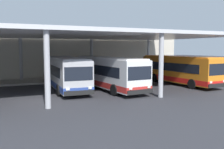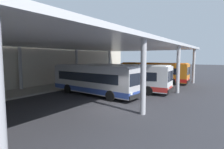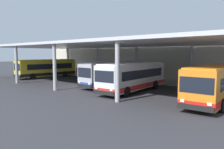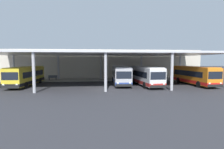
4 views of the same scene
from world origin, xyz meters
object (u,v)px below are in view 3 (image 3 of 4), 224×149
bus_second_bay (116,73)px  bus_middle_bay (134,76)px  bus_far_bay (216,83)px  bus_nearest_bay (47,68)px  bench_waiting (88,72)px  trash_bin (77,71)px

bus_second_bay → bus_middle_bay: size_ratio=1.00×
bus_second_bay → bus_far_bay: (12.56, -1.72, 0.00)m
bus_nearest_bay → bench_waiting: bearing=70.3°
bus_far_bay → trash_bin: (-29.10, 9.06, -0.98)m
trash_bin → bus_nearest_bay: bearing=-85.1°
bus_nearest_bay → bench_waiting: (2.62, 7.30, -0.99)m
trash_bin → bus_second_bay: bearing=-23.9°
bus_middle_bay → bus_far_bay: bearing=-0.4°
bus_far_bay → bus_middle_bay: bearing=179.6°
bus_nearest_bay → bus_second_bay: size_ratio=1.00×
bus_second_bay → bus_middle_bay: 4.24m
bus_nearest_bay → bus_second_bay: (15.90, 0.11, 0.00)m
bench_waiting → trash_bin: (-3.26, 0.15, 0.01)m
bus_middle_bay → trash_bin: bearing=156.2°
bus_middle_bay → bench_waiting: (-17.18, 8.85, -0.99)m
bus_second_bay → trash_bin: size_ratio=10.87×
bus_nearest_bay → bus_far_bay: (28.46, -1.61, 0.00)m
trash_bin → bus_far_bay: bearing=-17.3°
bus_far_bay → bench_waiting: 27.35m
bus_nearest_bay → bus_middle_bay: same height
bus_far_bay → bench_waiting: bus_far_bay is taller
trash_bin → bus_middle_bay: bearing=-23.8°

